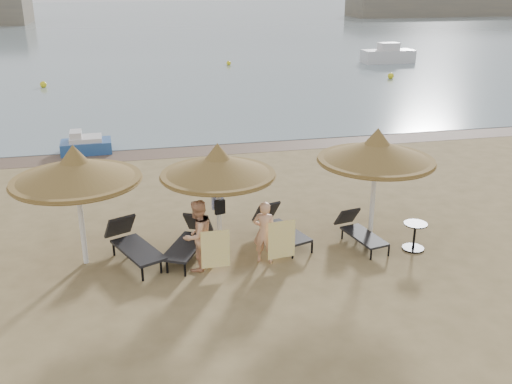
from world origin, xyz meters
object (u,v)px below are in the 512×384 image
Objects in this scene: palapa_right at (376,151)px; person_right at (265,227)px; lounger_far_right at (359,230)px; pedal_boat at (85,144)px; lounger_far_left at (133,243)px; palapa_left at (75,170)px; person_left at (197,230)px; lounger_near_right at (279,226)px; side_table at (414,237)px; lounger_near_left at (189,240)px; palapa_center at (218,166)px.

person_right is at bearing -166.13° from palapa_right.
pedal_boat is (-7.20, 9.73, -0.02)m from lounger_far_right.
lounger_far_right is (5.61, -0.36, -0.07)m from lounger_far_left.
palapa_left is 1.49× the size of person_left.
lounger_near_right is 3.36m from side_table.
lounger_far_right is at bearing 152.35° from side_table.
palapa_left is at bearing 164.38° from lounger_near_right.
palapa_right is 1.37× the size of lounger_far_left.
lounger_near_left is 5.54m from side_table.
palapa_right is at bearing 21.14° from lounger_far_right.
lounger_far_right is (3.51, -0.39, -1.84)m from palapa_center.
palapa_center is 10.21m from pedal_boat.
lounger_far_left is (-6.05, 0.08, -1.91)m from palapa_right.
side_table is at bearing -158.05° from person_right.
lounger_near_right is 2.02m from lounger_far_right.
side_table is (1.20, -0.63, -0.02)m from lounger_far_right.
pedal_boat is at bearing 115.10° from lounger_far_right.
person_right is (-2.57, -0.46, 0.55)m from lounger_far_right.
person_right is 0.93× the size of pedal_boat.
palapa_right reaches higher than person_left.
lounger_far_left is at bearing -82.66° from pedal_boat.
palapa_center reaches higher than side_table.
side_table is at bearing 17.79° from lounger_near_left.
lounger_near_right is at bearing 151.21° from lounger_far_right.
pedal_boat is at bearing 128.98° from palapa_right.
lounger_near_right reaches higher than side_table.
palapa_center is at bearing 169.46° from lounger_near_right.
palapa_left reaches higher than lounger_far_left.
palapa_center is 1.62m from person_left.
lounger_near_left is 1.03× the size of person_left.
lounger_near_left reaches higher than lounger_far_right.
lounger_far_right is 2.67m from person_right.
person_left is at bearing -172.04° from lounger_near_right.
lounger_far_left is at bearing 179.25° from palapa_right.
pedal_boat is (-3.70, 9.34, -1.86)m from palapa_center.
lounger_far_right is at bearing 23.44° from lounger_near_left.
lounger_near_right is at bearing -96.73° from person_right.
palapa_left reaches higher than palapa_center.
lounger_near_left is at bearing -172.42° from palapa_center.
side_table is 0.36× the size of pedal_boat.
lounger_near_left reaches higher than side_table.
person_left is at bearing 178.44° from side_table.
palapa_left reaches higher than lounger_near_right.
palapa_center is 1.41× the size of person_left.
lounger_near_left is 4.28m from lounger_far_right.
lounger_near_right is 1.13× the size of lounger_far_right.
pedal_boat reaches higher than side_table.
palapa_left reaches higher than pedal_boat.
pedal_boat is (-0.49, 9.34, -1.99)m from palapa_left.
lounger_near_left is (2.45, -0.10, -1.92)m from palapa_left.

